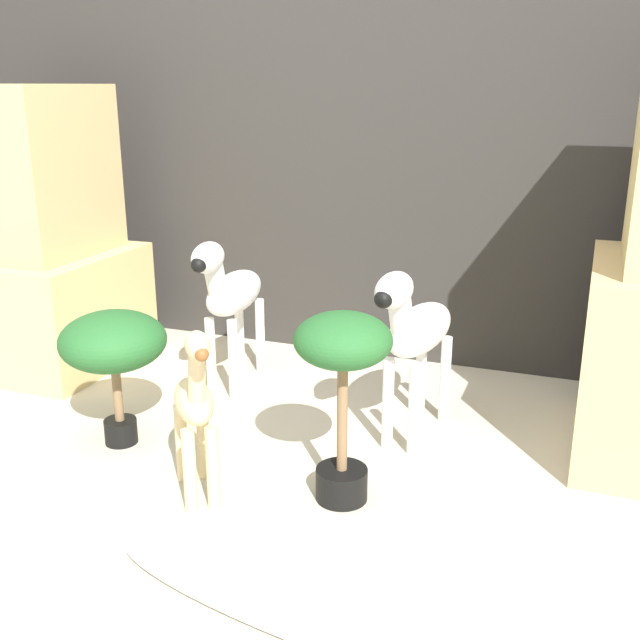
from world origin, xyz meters
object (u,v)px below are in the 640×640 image
giraffe_figurine (195,407)px  potted_palm_front (343,366)px  zebra_left (230,293)px  potted_palm_back (113,345)px  zebra_right (415,331)px  surfboard (298,606)px

giraffe_figurine → potted_palm_front: bearing=20.0°
zebra_left → potted_palm_front: bearing=-43.4°
potted_palm_back → giraffe_figurine: bearing=-27.3°
potted_palm_front → zebra_right: bearing=77.9°
giraffe_figurine → potted_palm_front: (0.40, 0.15, 0.13)m
potted_palm_back → surfboard: bearing=-33.5°
potted_palm_front → giraffe_figurine: bearing=-160.0°
surfboard → zebra_right: bearing=88.3°
zebra_right → potted_palm_back: zebra_right is taller
zebra_right → potted_palm_back: 1.02m
zebra_right → zebra_left: size_ratio=1.00×
zebra_right → giraffe_figurine: size_ratio=1.12×
potted_palm_front → surfboard: bearing=-82.3°
giraffe_figurine → zebra_left: bearing=110.1°
zebra_left → giraffe_figurine: size_ratio=1.12×
potted_palm_front → potted_palm_back: bearing=174.6°
potted_palm_back → surfboard: (0.91, -0.60, -0.34)m
giraffe_figurine → potted_palm_back: (-0.44, 0.23, 0.06)m
surfboard → giraffe_figurine: bearing=141.5°
giraffe_figurine → potted_palm_front: size_ratio=0.99×
giraffe_figurine → surfboard: giraffe_figurine is taller
zebra_left → surfboard: 1.46m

